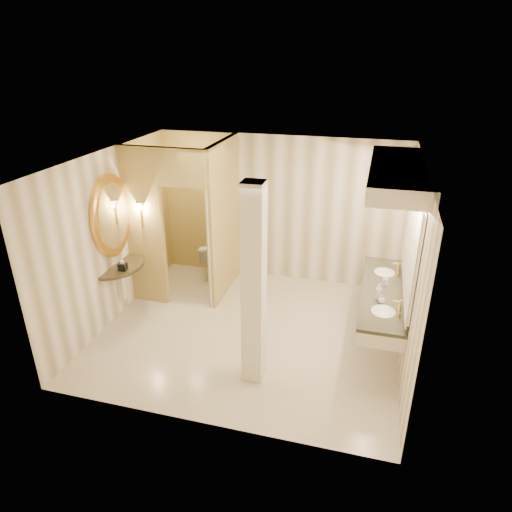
{
  "coord_description": "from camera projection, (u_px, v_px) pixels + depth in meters",
  "views": [
    {
      "loc": [
        1.68,
        -5.79,
        4.05
      ],
      "look_at": [
        0.05,
        0.2,
        1.22
      ],
      "focal_mm": 32.0,
      "sensor_mm": 36.0,
      "label": 1
    }
  ],
  "objects": [
    {
      "name": "wall_front",
      "position": [
        197.0,
        327.0,
        4.85
      ],
      "size": [
        4.5,
        0.02,
        2.7
      ],
      "primitive_type": "cube",
      "color": "white",
      "rests_on": "floor"
    },
    {
      "name": "wall_back",
      "position": [
        279.0,
        210.0,
        8.36
      ],
      "size": [
        4.5,
        0.02,
        2.7
      ],
      "primitive_type": "cube",
      "color": "white",
      "rests_on": "floor"
    },
    {
      "name": "floor",
      "position": [
        249.0,
        331.0,
        7.16
      ],
      "size": [
        4.5,
        4.5,
        0.0
      ],
      "primitive_type": "plane",
      "color": "beige",
      "rests_on": "ground"
    },
    {
      "name": "toilet_closet",
      "position": [
        201.0,
        221.0,
        7.71
      ],
      "size": [
        1.5,
        1.55,
        2.7
      ],
      "color": "tan",
      "rests_on": "floor"
    },
    {
      "name": "soap_bottle_a",
      "position": [
        385.0,
        281.0,
        6.67
      ],
      "size": [
        0.07,
        0.07,
        0.15
      ],
      "primitive_type": "imported",
      "rotation": [
        0.0,
        0.0,
        0.06
      ],
      "color": "beige",
      "rests_on": "vanity"
    },
    {
      "name": "wall_sconce",
      "position": [
        140.0,
        207.0,
        7.28
      ],
      "size": [
        0.14,
        0.14,
        0.42
      ],
      "color": "gold",
      "rests_on": "toilet_closet"
    },
    {
      "name": "ceiling",
      "position": [
        248.0,
        160.0,
        6.04
      ],
      "size": [
        4.5,
        4.5,
        0.0
      ],
      "primitive_type": "plane",
      "rotation": [
        3.14,
        0.0,
        0.0
      ],
      "color": "silver",
      "rests_on": "wall_back"
    },
    {
      "name": "vanity",
      "position": [
        393.0,
        242.0,
        6.25
      ],
      "size": [
        0.75,
        2.41,
        2.09
      ],
      "color": "white",
      "rests_on": "floor"
    },
    {
      "name": "wall_right",
      "position": [
        411.0,
        271.0,
        6.07
      ],
      "size": [
        0.02,
        4.0,
        2.7
      ],
      "primitive_type": "cube",
      "color": "white",
      "rests_on": "floor"
    },
    {
      "name": "soap_bottle_b",
      "position": [
        382.0,
        299.0,
        6.21
      ],
      "size": [
        0.1,
        0.1,
        0.12
      ],
      "primitive_type": "imported",
      "rotation": [
        0.0,
        0.0,
        -0.04
      ],
      "color": "silver",
      "rests_on": "vanity"
    },
    {
      "name": "console_shelf",
      "position": [
        114.0,
        237.0,
        7.15
      ],
      "size": [
        1.01,
        1.01,
        1.95
      ],
      "color": "black",
      "rests_on": "floor"
    },
    {
      "name": "soap_bottle_c",
      "position": [
        379.0,
        292.0,
        6.28
      ],
      "size": [
        0.1,
        0.1,
        0.23
      ],
      "primitive_type": "imported",
      "rotation": [
        0.0,
        0.0,
        -0.12
      ],
      "color": "#C6B28C",
      "rests_on": "vanity"
    },
    {
      "name": "tissue_box",
      "position": [
        123.0,
        266.0,
        7.14
      ],
      "size": [
        0.14,
        0.14,
        0.12
      ],
      "primitive_type": "cube",
      "rotation": [
        0.0,
        0.0,
        0.14
      ],
      "color": "black",
      "rests_on": "console_shelf"
    },
    {
      "name": "wall_left",
      "position": [
        111.0,
        237.0,
        7.14
      ],
      "size": [
        0.02,
        4.0,
        2.7
      ],
      "primitive_type": "cube",
      "color": "white",
      "rests_on": "floor"
    },
    {
      "name": "pillar",
      "position": [
        254.0,
        288.0,
        5.64
      ],
      "size": [
        0.27,
        0.27,
        2.7
      ],
      "primitive_type": "cube",
      "color": "white",
      "rests_on": "floor"
    },
    {
      "name": "toilet",
      "position": [
        211.0,
        258.0,
        8.81
      ],
      "size": [
        0.54,
        0.75,
        0.69
      ],
      "primitive_type": "imported",
      "rotation": [
        0.0,
        0.0,
        3.38
      ],
      "color": "white",
      "rests_on": "floor"
    }
  ]
}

